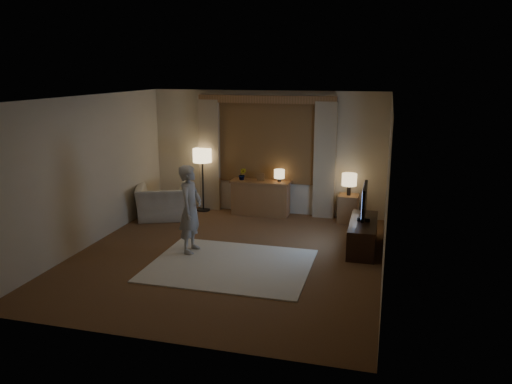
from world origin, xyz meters
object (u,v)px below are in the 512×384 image
(person, at_px, (190,209))
(sideboard, at_px, (261,199))
(armchair, at_px, (163,202))
(side_table, at_px, (348,209))
(tv_stand, at_px, (363,235))

(person, bearing_deg, sideboard, -12.94)
(armchair, bearing_deg, side_table, 168.10)
(side_table, distance_m, tv_stand, 1.56)
(tv_stand, bearing_deg, sideboard, 144.73)
(side_table, bearing_deg, person, -134.80)
(tv_stand, xyz_separation_m, person, (-2.79, -0.91, 0.51))
(armchair, xyz_separation_m, side_table, (3.72, 0.72, -0.07))
(armchair, bearing_deg, tv_stand, 146.16)
(sideboard, xyz_separation_m, tv_stand, (2.21, -1.57, -0.10))
(sideboard, height_order, tv_stand, sideboard)
(armchair, bearing_deg, person, 104.57)
(sideboard, bearing_deg, person, -103.05)
(side_table, xyz_separation_m, person, (-2.41, -2.43, 0.48))
(side_table, distance_m, person, 3.46)
(sideboard, relative_size, person, 0.81)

